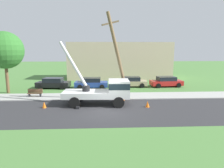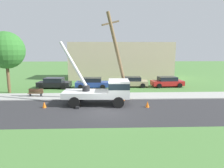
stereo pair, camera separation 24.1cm
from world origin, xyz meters
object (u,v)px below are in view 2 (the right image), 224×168
traffic_cone_behind (44,105)px  parked_sedan_black (54,83)px  traffic_cone_ahead (147,104)px  parked_sedan_red (167,82)px  leaning_utility_pole (118,56)px  parked_sedan_tan (132,82)px  traffic_cone_curbside (123,98)px  park_bench (36,93)px  utility_truck (105,90)px  parked_sedan_blue (92,83)px  roadside_tree_near (6,50)px

traffic_cone_behind → parked_sedan_black: 9.44m
traffic_cone_ahead → parked_sedan_red: size_ratio=0.12×
leaning_utility_pole → traffic_cone_ahead: leaning_utility_pole is taller
parked_sedan_tan → traffic_cone_behind: bearing=-132.9°
traffic_cone_ahead → traffic_cone_curbside: same height
parked_sedan_red → park_bench: bearing=-161.2°
utility_truck → parked_sedan_red: bearing=45.3°
traffic_cone_ahead → parked_sedan_black: (-10.70, 9.55, 0.43)m
traffic_cone_curbside → parked_sedan_black: 11.19m
traffic_cone_behind → park_bench: size_ratio=0.35×
parked_sedan_blue → parked_sedan_tan: bearing=7.9°
traffic_cone_behind → parked_sedan_blue: parked_sedan_blue is taller
leaning_utility_pole → parked_sedan_black: leaning_utility_pole is taller
traffic_cone_behind → traffic_cone_curbside: 7.69m
leaning_utility_pole → parked_sedan_black: (-8.19, 7.00, -3.80)m
traffic_cone_behind → roadside_tree_near: size_ratio=0.08×
leaning_utility_pole → parked_sedan_tan: (2.42, 7.62, -3.80)m
traffic_cone_ahead → utility_truck: bearing=163.2°
traffic_cone_ahead → park_bench: (-11.48, 4.42, 0.18)m
parked_sedan_black → traffic_cone_curbside: bearing=-38.9°
traffic_cone_curbside → traffic_cone_ahead: bearing=-51.8°
leaning_utility_pole → traffic_cone_ahead: bearing=-45.5°
parked_sedan_red → parked_sedan_blue: bearing=-176.8°
parked_sedan_blue → park_bench: size_ratio=2.78×
traffic_cone_ahead → traffic_cone_behind: 9.33m
utility_truck → parked_sedan_blue: 8.45m
parked_sedan_blue → park_bench: bearing=-139.9°
traffic_cone_behind → parked_sedan_blue: (3.76, 9.18, 0.43)m
leaning_utility_pole → traffic_cone_behind: (-6.82, -2.33, -4.23)m
parked_sedan_red → parked_sedan_tan: bearing=178.0°
traffic_cone_curbside → utility_truck: bearing=-143.3°
park_bench → roadside_tree_near: 6.55m
parked_sedan_blue → parked_sedan_tan: size_ratio=1.00×
traffic_cone_ahead → traffic_cone_behind: size_ratio=1.00×
roadside_tree_near → parked_sedan_black: bearing=29.8°
traffic_cone_ahead → traffic_cone_curbside: bearing=128.2°
parked_sedan_tan → parked_sedan_red: bearing=-2.0°
parked_sedan_tan → park_bench: (-11.40, -5.75, -0.25)m
utility_truck → traffic_cone_behind: size_ratio=12.07×
parked_sedan_blue → traffic_cone_curbside: bearing=-62.5°
traffic_cone_ahead → parked_sedan_tan: 10.18m
traffic_cone_behind → utility_truck: bearing=9.7°
parked_sedan_tan → leaning_utility_pole: bearing=-107.6°
parked_sedan_black → roadside_tree_near: 7.01m
leaning_utility_pole → park_bench: (-8.98, 1.87, -4.04)m
leaning_utility_pole → park_bench: bearing=168.2°
park_bench → roadside_tree_near: (-3.97, 2.41, 4.62)m
parked_sedan_black → roadside_tree_near: bearing=-150.2°
parked_sedan_blue → parked_sedan_tan: (5.48, 0.77, 0.00)m
parked_sedan_tan → park_bench: parked_sedan_tan is taller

